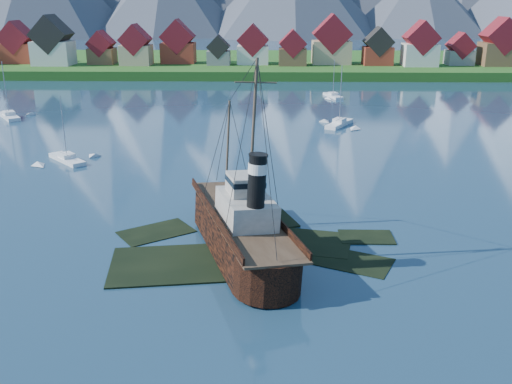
{
  "coord_description": "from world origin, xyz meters",
  "views": [
    {
      "loc": [
        3.91,
        -54.33,
        25.66
      ],
      "look_at": [
        2.52,
        6.0,
        5.0
      ],
      "focal_mm": 40.0,
      "sensor_mm": 36.0,
      "label": 1
    }
  ],
  "objects_px": {
    "sailboat_d": "(339,124)",
    "sailboat_e": "(333,96)",
    "tugboat_wreck": "(241,224)",
    "sailboat_c": "(9,117)",
    "sailboat_a": "(67,160)"
  },
  "relations": [
    {
      "from": "tugboat_wreck",
      "to": "sailboat_e",
      "type": "relative_size",
      "value": 2.58
    },
    {
      "from": "sailboat_c",
      "to": "sailboat_d",
      "type": "height_order",
      "value": "sailboat_d"
    },
    {
      "from": "sailboat_e",
      "to": "sailboat_c",
      "type": "bearing_deg",
      "value": -175.24
    },
    {
      "from": "sailboat_d",
      "to": "sailboat_e",
      "type": "height_order",
      "value": "sailboat_d"
    },
    {
      "from": "sailboat_c",
      "to": "tugboat_wreck",
      "type": "bearing_deg",
      "value": -87.2
    },
    {
      "from": "tugboat_wreck",
      "to": "sailboat_d",
      "type": "distance_m",
      "value": 64.64
    },
    {
      "from": "sailboat_a",
      "to": "sailboat_c",
      "type": "height_order",
      "value": "sailboat_c"
    },
    {
      "from": "tugboat_wreck",
      "to": "sailboat_d",
      "type": "relative_size",
      "value": 2.08
    },
    {
      "from": "sailboat_c",
      "to": "sailboat_e",
      "type": "xyz_separation_m",
      "value": [
        75.53,
        30.13,
        -0.06
      ]
    },
    {
      "from": "tugboat_wreck",
      "to": "sailboat_c",
      "type": "xyz_separation_m",
      "value": [
        -55.27,
        68.47,
        -2.43
      ]
    },
    {
      "from": "tugboat_wreck",
      "to": "sailboat_c",
      "type": "relative_size",
      "value": 2.09
    },
    {
      "from": "sailboat_e",
      "to": "tugboat_wreck",
      "type": "bearing_deg",
      "value": -118.6
    },
    {
      "from": "sailboat_a",
      "to": "sailboat_d",
      "type": "height_order",
      "value": "sailboat_d"
    },
    {
      "from": "sailboat_c",
      "to": "sailboat_d",
      "type": "distance_m",
      "value": 73.31
    },
    {
      "from": "sailboat_d",
      "to": "sailboat_c",
      "type": "bearing_deg",
      "value": -155.26
    }
  ]
}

